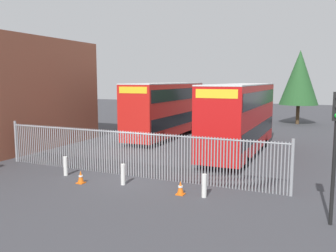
# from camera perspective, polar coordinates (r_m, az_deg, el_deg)

# --- Properties ---
(ground_plane) EXTENTS (100.00, 100.00, 0.00)m
(ground_plane) POSITION_cam_1_polar(r_m,az_deg,el_deg) (24.60, 3.82, -3.52)
(ground_plane) COLOR #3D3D42
(palisade_fence) EXTENTS (15.16, 0.14, 2.35)m
(palisade_fence) POSITION_cam_1_polar(r_m,az_deg,el_deg) (17.36, -6.22, -4.20)
(palisade_fence) COLOR gray
(palisade_fence) RESTS_ON ground
(double_decker_bus_near_gate) EXTENTS (2.54, 10.81, 4.42)m
(double_decker_bus_near_gate) POSITION_cam_1_polar(r_m,az_deg,el_deg) (22.75, 11.56, 1.62)
(double_decker_bus_near_gate) COLOR red
(double_decker_bus_near_gate) RESTS_ON ground
(double_decker_bus_behind_fence_left) EXTENTS (2.54, 10.81, 4.42)m
(double_decker_bus_behind_fence_left) POSITION_cam_1_polar(r_m,az_deg,el_deg) (28.70, -0.29, 2.95)
(double_decker_bus_behind_fence_left) COLOR red
(double_decker_bus_behind_fence_left) RESTS_ON ground
(bollard_near_left) EXTENTS (0.20, 0.20, 0.95)m
(bollard_near_left) POSITION_cam_1_polar(r_m,az_deg,el_deg) (18.16, -16.19, -6.21)
(bollard_near_left) COLOR silver
(bollard_near_left) RESTS_ON ground
(bollard_center_front) EXTENTS (0.20, 0.20, 0.95)m
(bollard_center_front) POSITION_cam_1_polar(r_m,az_deg,el_deg) (16.06, -7.27, -7.76)
(bollard_center_front) COLOR silver
(bollard_center_front) RESTS_ON ground
(bollard_near_right) EXTENTS (0.20, 0.20, 0.95)m
(bollard_near_right) POSITION_cam_1_polar(r_m,az_deg,el_deg) (14.38, 5.85, -9.56)
(bollard_near_right) COLOR silver
(bollard_near_right) RESTS_ON ground
(traffic_cone_by_gate) EXTENTS (0.34, 0.34, 0.59)m
(traffic_cone_by_gate) POSITION_cam_1_polar(r_m,az_deg,el_deg) (16.69, -13.89, -7.99)
(traffic_cone_by_gate) COLOR orange
(traffic_cone_by_gate) RESTS_ON ground
(traffic_cone_mid_forecourt) EXTENTS (0.34, 0.34, 0.59)m
(traffic_cone_mid_forecourt) POSITION_cam_1_polar(r_m,az_deg,el_deg) (14.69, 2.03, -9.91)
(traffic_cone_mid_forecourt) COLOR orange
(traffic_cone_mid_forecourt) RESTS_ON ground
(traffic_light_kerbside) EXTENTS (0.28, 0.33, 4.30)m
(traffic_light_kerbside) POSITION_cam_1_polar(r_m,az_deg,el_deg) (12.28, 25.44, -1.16)
(traffic_light_kerbside) COLOR black
(traffic_light_kerbside) RESTS_ON ground
(tree_tall_back) EXTENTS (3.99, 3.99, 7.77)m
(tree_tall_back) POSITION_cam_1_polar(r_m,az_deg,el_deg) (39.92, 20.43, 7.32)
(tree_tall_back) COLOR #4C3823
(tree_tall_back) RESTS_ON ground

